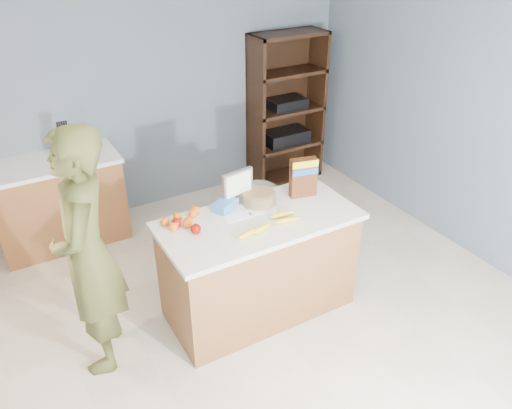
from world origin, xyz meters
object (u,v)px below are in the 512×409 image
shelving_unit (284,111)px  person (88,255)px  cereal_box (303,175)px  counter_peninsula (259,269)px  tv (238,185)px

shelving_unit → person: (-2.82, -1.91, 0.07)m
person → cereal_box: 1.78m
counter_peninsula → cereal_box: (0.50, 0.14, 0.68)m
shelving_unit → person: size_ratio=0.97×
person → tv: bearing=116.2°
person → tv: (1.25, 0.17, 0.13)m
counter_peninsula → shelving_unit: size_ratio=0.87×
shelving_unit → tv: 2.36m
person → cereal_box: size_ratio=5.61×
counter_peninsula → tv: size_ratio=5.53×
person → tv: 1.27m
counter_peninsula → cereal_box: 0.85m
person → counter_peninsula: bearing=102.4°
counter_peninsula → cereal_box: size_ratio=4.71×
shelving_unit → cereal_box: 2.19m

